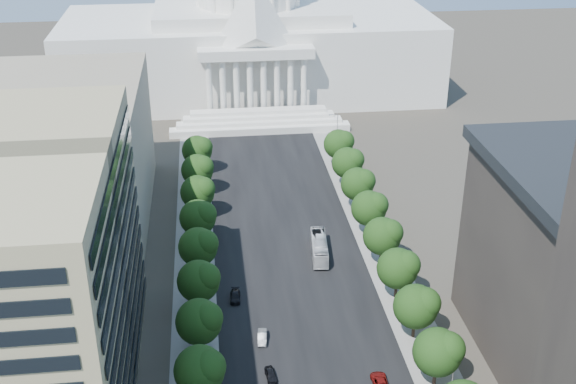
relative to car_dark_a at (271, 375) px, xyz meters
name	(u,v)px	position (x,y,z in m)	size (l,w,h in m)	color
road_asphalt	(281,225)	(7.10, 49.72, -0.65)	(30.00, 260.00, 0.01)	black
sidewalk_left	(195,230)	(-11.90, 49.72, -0.65)	(8.00, 260.00, 0.02)	gray
sidewalk_right	(366,220)	(26.10, 49.72, -0.65)	(8.00, 260.00, 0.02)	gray
capitol	(249,32)	(7.10, 144.61, 19.36)	(120.00, 56.00, 73.00)	white
office_block_left_far	(56,155)	(-40.90, 59.72, 14.35)	(38.00, 52.00, 30.00)	gray
tree_l_c	(202,369)	(-10.56, -4.48, 5.80)	(7.79, 7.60, 9.97)	#33261C
tree_l_d	(201,321)	(-10.56, 7.52, 5.80)	(7.79, 7.60, 9.97)	#33261C
tree_l_e	(200,280)	(-10.56, 19.52, 5.80)	(7.79, 7.60, 9.97)	#33261C
tree_l_f	(200,246)	(-10.56, 31.52, 5.80)	(7.79, 7.60, 9.97)	#33261C
tree_l_g	(199,217)	(-10.56, 43.52, 5.80)	(7.79, 7.60, 9.97)	#33261C
tree_l_h	(199,191)	(-10.56, 55.52, 5.80)	(7.79, 7.60, 9.97)	#33261C
tree_l_i	(199,169)	(-10.56, 67.52, 5.80)	(7.79, 7.60, 9.97)	#33261C
tree_l_j	(198,150)	(-10.56, 79.52, 5.80)	(7.79, 7.60, 9.97)	#33261C
tree_r_c	(440,351)	(25.44, -4.48, 5.80)	(7.79, 7.60, 9.97)	#33261C
tree_r_d	(418,306)	(25.44, 7.52, 5.80)	(7.79, 7.60, 9.97)	#33261C
tree_r_e	(400,267)	(25.44, 19.52, 5.80)	(7.79, 7.60, 9.97)	#33261C
tree_r_f	(384,235)	(25.44, 31.52, 5.80)	(7.79, 7.60, 9.97)	#33261C
tree_r_g	(371,207)	(25.44, 43.52, 5.80)	(7.79, 7.60, 9.97)	#33261C
tree_r_h	(359,183)	(25.44, 55.52, 5.80)	(7.79, 7.60, 9.97)	#33261C
tree_r_i	(349,162)	(25.44, 67.52, 5.80)	(7.79, 7.60, 9.97)	#33261C
tree_r_j	(340,143)	(25.44, 79.52, 5.80)	(7.79, 7.60, 9.97)	#33261C
streetlight_b	(451,357)	(27.01, -5.28, 5.17)	(2.61, 0.44, 9.00)	gray
streetlight_c	(408,269)	(27.01, 19.72, 5.17)	(2.61, 0.44, 9.00)	gray
streetlight_d	(376,207)	(27.01, 44.72, 5.17)	(2.61, 0.44, 9.00)	gray
streetlight_e	(353,161)	(27.01, 69.72, 5.17)	(2.61, 0.44, 9.00)	gray
streetlight_f	(335,124)	(27.01, 94.72, 5.17)	(2.61, 0.44, 9.00)	gray
car_dark_a	(271,375)	(0.00, 0.00, 0.00)	(1.54, 3.84, 1.31)	black
car_silver	(262,337)	(-0.54, 9.61, 0.05)	(1.48, 4.26, 1.40)	#93969A
car_red	(380,382)	(16.67, -3.71, 0.07)	(2.39, 5.18, 1.44)	#670E0B
car_dark_b	(235,297)	(-4.43, 22.26, 0.00)	(1.83, 4.50, 1.30)	black
city_bus	(319,247)	(13.39, 36.21, 1.14)	(3.01, 12.88, 3.59)	silver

